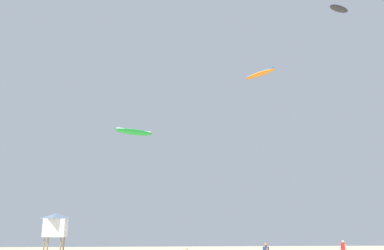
% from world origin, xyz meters
% --- Properties ---
extents(person_left, '(0.39, 0.54, 1.72)m').
position_xyz_m(person_left, '(12.97, 20.95, 1.00)').
color(person_left, teal).
rests_on(person_left, ground).
extents(lifeguard_tower, '(2.30, 2.30, 4.15)m').
position_xyz_m(lifeguard_tower, '(-11.46, 29.89, 3.05)').
color(lifeguard_tower, '#8C704C').
rests_on(lifeguard_tower, ground).
extents(kite_aloft_0, '(2.46, 1.42, 0.60)m').
position_xyz_m(kite_aloft_0, '(15.49, 22.43, 23.74)').
color(kite_aloft_0, '#2D2D33').
extents(kite_aloft_1, '(4.38, 2.85, 0.64)m').
position_xyz_m(kite_aloft_1, '(-4.39, 31.23, 12.75)').
color(kite_aloft_1, green).
extents(kite_aloft_3, '(3.51, 4.19, 0.64)m').
position_xyz_m(kite_aloft_3, '(9.77, 31.15, 20.05)').
color(kite_aloft_3, orange).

